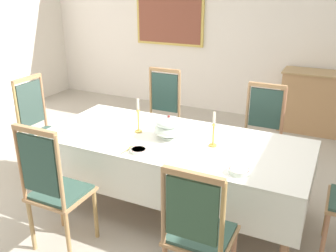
# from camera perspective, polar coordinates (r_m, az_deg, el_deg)

# --- Properties ---
(ground) EXTENTS (7.63, 6.03, 0.04)m
(ground) POSITION_cam_1_polar(r_m,az_deg,el_deg) (3.80, 0.96, -12.67)
(ground) COLOR #B1A79A
(back_wall) EXTENTS (7.63, 0.08, 3.23)m
(back_wall) POSITION_cam_1_polar(r_m,az_deg,el_deg) (6.08, 13.70, 16.21)
(back_wall) COLOR white
(back_wall) RESTS_ON ground
(dining_table) EXTENTS (2.44, 1.06, 0.75)m
(dining_table) POSITION_cam_1_polar(r_m,az_deg,el_deg) (3.45, 0.94, -3.12)
(dining_table) COLOR #AF7654
(dining_table) RESTS_ON ground
(tablecloth) EXTENTS (2.46, 1.08, 0.42)m
(tablecloth) POSITION_cam_1_polar(r_m,az_deg,el_deg) (3.46, 0.94, -3.68)
(tablecloth) COLOR white
(tablecloth) RESTS_ON dining_table
(chair_south_a) EXTENTS (0.44, 0.42, 1.14)m
(chair_south_a) POSITION_cam_1_polar(r_m,az_deg,el_deg) (3.11, -17.09, -8.99)
(chair_south_a) COLOR #B6824E
(chair_south_a) RESTS_ON ground
(chair_north_a) EXTENTS (0.44, 0.42, 1.14)m
(chair_north_a) POSITION_cam_1_polar(r_m,az_deg,el_deg) (4.51, -1.20, 1.68)
(chair_north_a) COLOR #A4894C
(chair_north_a) RESTS_ON ground
(chair_south_b) EXTENTS (0.44, 0.42, 1.07)m
(chair_south_b) POSITION_cam_1_polar(r_m,az_deg,el_deg) (2.56, 4.68, -15.82)
(chair_south_b) COLOR tan
(chair_south_b) RESTS_ON ground
(chair_north_b) EXTENTS (0.44, 0.42, 1.09)m
(chair_north_b) POSITION_cam_1_polar(r_m,az_deg,el_deg) (4.15, 14.07, -1.05)
(chair_north_b) COLOR tan
(chair_north_b) RESTS_ON ground
(chair_head_west) EXTENTS (0.42, 0.44, 1.15)m
(chair_head_west) POSITION_cam_1_polar(r_m,az_deg,el_deg) (4.36, -18.85, -0.17)
(chair_head_west) COLOR #A58A4F
(chair_head_west) RESTS_ON ground
(soup_tureen) EXTENTS (0.28, 0.28, 0.22)m
(soup_tureen) POSITION_cam_1_polar(r_m,az_deg,el_deg) (3.40, 0.13, -0.15)
(soup_tureen) COLOR silver
(soup_tureen) RESTS_ON tablecloth
(candlestick_west) EXTENTS (0.07, 0.07, 0.33)m
(candlestick_west) POSITION_cam_1_polar(r_m,az_deg,el_deg) (3.53, -4.59, 1.05)
(candlestick_west) COLOR gold
(candlestick_west) RESTS_ON tablecloth
(candlestick_east) EXTENTS (0.07, 0.07, 0.32)m
(candlestick_east) POSITION_cam_1_polar(r_m,az_deg,el_deg) (3.24, 7.00, -1.07)
(candlestick_east) COLOR gold
(candlestick_east) RESTS_ON tablecloth
(bowl_near_left) EXTENTS (0.15, 0.15, 0.03)m
(bowl_near_left) POSITION_cam_1_polar(r_m,az_deg,el_deg) (3.16, -4.57, -3.72)
(bowl_near_left) COLOR silver
(bowl_near_left) RESTS_ON tablecloth
(bowl_near_right) EXTENTS (0.20, 0.20, 0.04)m
(bowl_near_right) POSITION_cam_1_polar(r_m,az_deg,el_deg) (3.64, -17.26, -1.15)
(bowl_near_right) COLOR silver
(bowl_near_right) RESTS_ON tablecloth
(bowl_far_left) EXTENTS (0.16, 0.16, 0.04)m
(bowl_far_left) POSITION_cam_1_polar(r_m,az_deg,el_deg) (2.86, 10.89, -6.79)
(bowl_far_left) COLOR silver
(bowl_far_left) RESTS_ON tablecloth
(spoon_primary) EXTENTS (0.03, 0.18, 0.01)m
(spoon_primary) POSITION_cam_1_polar(r_m,az_deg,el_deg) (3.24, -5.88, -3.39)
(spoon_primary) COLOR gold
(spoon_primary) RESTS_ON tablecloth
(spoon_secondary) EXTENTS (0.03, 0.18, 0.01)m
(spoon_secondary) POSITION_cam_1_polar(r_m,az_deg,el_deg) (3.74, -18.42, -0.88)
(spoon_secondary) COLOR gold
(spoon_secondary) RESTS_ON tablecloth
(sideboard) EXTENTS (1.44, 0.48, 0.90)m
(sideboard) POSITION_cam_1_polar(r_m,az_deg,el_deg) (5.84, 23.89, 3.08)
(sideboard) COLOR #AD8055
(sideboard) RESTS_ON ground
(framed_painting) EXTENTS (1.24, 0.05, 1.30)m
(framed_painting) POSITION_cam_1_polar(r_m,az_deg,el_deg) (6.49, 0.22, 18.02)
(framed_painting) COLOR #D1B251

